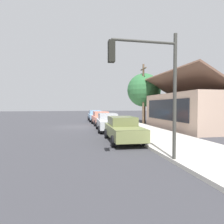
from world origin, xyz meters
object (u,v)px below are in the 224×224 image
object	(u,v)px
car_silver	(108,122)
utility_pole_wooden	(143,93)
traffic_light_main	(150,76)
car_coral	(101,118)
shade_tree	(144,90)
car_olive	(123,129)
fire_hydrant_red	(124,125)
car_skyblue	(95,116)

from	to	relation	value
car_silver	utility_pole_wooden	xyz separation A→B (m)	(-5.51, 5.51, 3.11)
traffic_light_main	car_coral	bearing A→B (deg)	178.90
shade_tree	traffic_light_main	size ratio (longest dim) A/B	1.26
car_olive	fire_hydrant_red	distance (m)	5.54
traffic_light_main	fire_hydrant_red	bearing A→B (deg)	170.74
utility_pole_wooden	traffic_light_main	bearing A→B (deg)	-19.83
utility_pole_wooden	fire_hydrant_red	world-z (taller)	utility_pole_wooden
car_coral	fire_hydrant_red	distance (m)	5.74
car_coral	car_silver	size ratio (longest dim) A/B	0.98
traffic_light_main	utility_pole_wooden	xyz separation A→B (m)	(-15.69, 5.66, 0.44)
shade_tree	car_silver	bearing A→B (deg)	-41.87
car_silver	shade_tree	bearing A→B (deg)	141.21
car_coral	car_olive	xyz separation A→B (m)	(10.90, -0.11, -0.00)
car_skyblue	traffic_light_main	size ratio (longest dim) A/B	0.93
car_silver	shade_tree	xyz separation A→B (m)	(-6.78, 6.08, 3.52)
traffic_light_main	utility_pole_wooden	distance (m)	16.69
car_coral	utility_pole_wooden	bearing A→B (deg)	88.68
car_olive	car_silver	bearing A→B (deg)	-177.37
utility_pole_wooden	fire_hydrant_red	bearing A→B (deg)	-35.93
fire_hydrant_red	car_coral	bearing A→B (deg)	-166.31
car_skyblue	car_coral	distance (m)	5.40
shade_tree	fire_hydrant_red	bearing A→B (deg)	-33.92
car_olive	traffic_light_main	world-z (taller)	traffic_light_main
utility_pole_wooden	car_coral	bearing A→B (deg)	-90.53
car_olive	utility_pole_wooden	world-z (taller)	utility_pole_wooden
traffic_light_main	car_skyblue	bearing A→B (deg)	179.41
car_skyblue	utility_pole_wooden	distance (m)	8.31
car_skyblue	shade_tree	xyz separation A→B (m)	(4.18, 6.01, 3.52)
car_silver	traffic_light_main	xyz separation A→B (m)	(10.19, -0.15, 2.67)
car_silver	fire_hydrant_red	bearing A→B (deg)	92.62
car_olive	utility_pole_wooden	size ratio (longest dim) A/B	0.64
car_coral	traffic_light_main	distance (m)	15.97
car_silver	car_olive	bearing A→B (deg)	3.53
car_silver	shade_tree	world-z (taller)	shade_tree
car_coral	utility_pole_wooden	xyz separation A→B (m)	(0.05, 5.36, 3.11)
car_olive	traffic_light_main	distance (m)	5.54
car_coral	car_olive	bearing A→B (deg)	-1.39
car_olive	traffic_light_main	size ratio (longest dim) A/B	0.92
car_silver	traffic_light_main	size ratio (longest dim) A/B	0.93
shade_tree	traffic_light_main	distance (m)	18.09
car_skyblue	utility_pole_wooden	xyz separation A→B (m)	(5.45, 5.44, 3.11)
car_silver	fire_hydrant_red	xyz separation A→B (m)	(0.01, 1.51, -0.32)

